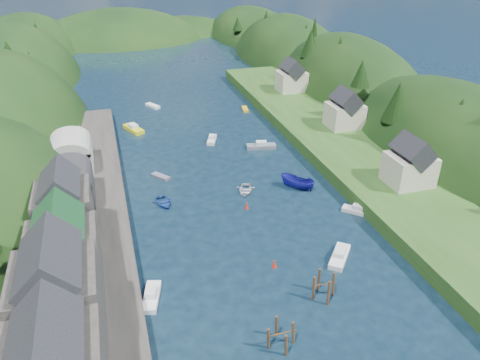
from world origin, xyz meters
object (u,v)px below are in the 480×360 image
object	(u,v)px
channel_buoy_near	(274,264)
channel_buoy_far	(247,206)
piling_cluster_near	(281,337)
piling_cluster_far	(323,288)

from	to	relation	value
channel_buoy_near	channel_buoy_far	distance (m)	15.23
piling_cluster_near	channel_buoy_near	bearing A→B (deg)	72.59
piling_cluster_near	piling_cluster_far	world-z (taller)	piling_cluster_far
channel_buoy_far	piling_cluster_far	bearing A→B (deg)	-83.13
piling_cluster_far	channel_buoy_near	bearing A→B (deg)	117.25
piling_cluster_near	channel_buoy_near	distance (m)	13.28
channel_buoy_near	piling_cluster_near	bearing A→B (deg)	-107.41
piling_cluster_far	channel_buoy_far	size ratio (longest dim) A/B	3.55
piling_cluster_far	channel_buoy_near	world-z (taller)	piling_cluster_far
piling_cluster_near	piling_cluster_far	bearing A→B (deg)	36.48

